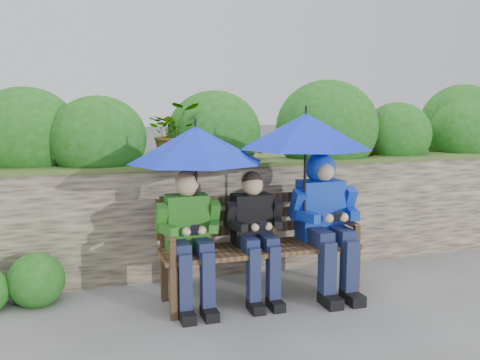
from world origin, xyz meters
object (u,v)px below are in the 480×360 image
object	(u,v)px
boy_left	(190,232)
boy_right	(325,212)
boy_middle	(255,229)
umbrella_left	(196,145)
park_bench	(258,239)
umbrella_right	(306,131)

from	to	relation	value
boy_left	boy_right	size ratio (longest dim) A/B	0.92
boy_middle	umbrella_left	distance (m)	0.83
boy_left	umbrella_left	bearing A→B (deg)	26.52
boy_left	boy_right	bearing A→B (deg)	0.19
park_bench	boy_right	xyz separation A→B (m)	(0.56, -0.07, 0.20)
boy_right	boy_middle	bearing A→B (deg)	-179.96
boy_left	boy_middle	size ratio (longest dim) A/B	1.03
park_bench	umbrella_right	xyz separation A→B (m)	(0.36, -0.10, 0.87)
park_bench	umbrella_left	xyz separation A→B (m)	(-0.51, -0.04, 0.78)
boy_right	boy_left	bearing A→B (deg)	-179.81
boy_left	umbrella_left	size ratio (longest dim) A/B	1.02
park_bench	boy_middle	size ratio (longest dim) A/B	1.55
park_bench	boy_right	world-z (taller)	boy_right
boy_left	umbrella_right	bearing A→B (deg)	-1.54
boy_middle	boy_right	distance (m)	0.62
umbrella_left	park_bench	bearing A→B (deg)	4.29
umbrella_left	umbrella_right	world-z (taller)	umbrella_right
boy_middle	umbrella_right	distance (m)	0.87
umbrella_left	umbrella_right	size ratio (longest dim) A/B	0.97
boy_middle	umbrella_right	world-z (taller)	umbrella_right
boy_left	umbrella_right	distance (m)	1.21
boy_left	boy_middle	distance (m)	0.53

